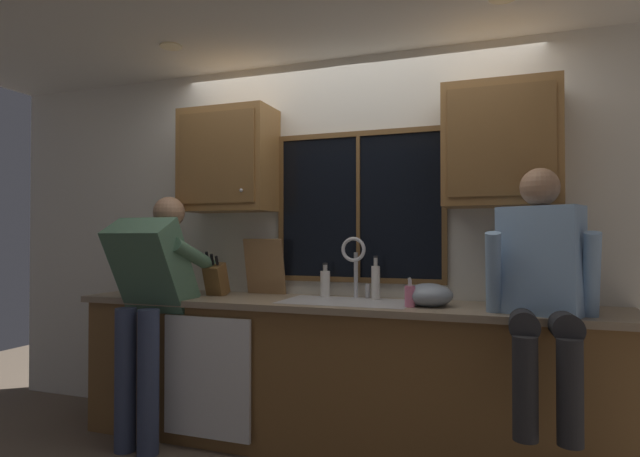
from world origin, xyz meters
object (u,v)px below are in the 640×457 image
at_px(cutting_board, 265,267).
at_px(bottle_tall_clear, 376,282).
at_px(person_standing, 150,292).
at_px(soap_dispenser, 410,296).
at_px(person_sitting_on_counter, 542,280).
at_px(mixing_bowl, 429,295).
at_px(knife_block, 216,280).
at_px(bottle_green_glass, 325,283).

relative_size(cutting_board, bottle_tall_clear, 1.41).
height_order(person_standing, soap_dispenser, person_standing).
distance_m(person_standing, bottle_tall_clear, 1.44).
bearing_deg(person_sitting_on_counter, mixing_bowl, 157.48).
relative_size(person_standing, bottle_tall_clear, 5.69).
xyz_separation_m(person_sitting_on_counter, soap_dispenser, (-0.69, 0.16, -0.12)).
xyz_separation_m(person_sitting_on_counter, mixing_bowl, (-0.59, 0.25, -0.12)).
xyz_separation_m(knife_block, mixing_bowl, (1.45, -0.05, -0.05)).
relative_size(person_sitting_on_counter, soap_dispenser, 7.44).
relative_size(knife_block, cutting_board, 0.81).
bearing_deg(mixing_bowl, soap_dispenser, -136.39).
distance_m(soap_dispenser, bottle_green_glass, 0.69).
xyz_separation_m(person_sitting_on_counter, knife_block, (-2.04, 0.30, -0.08)).
xyz_separation_m(person_standing, mixing_bowl, (1.71, 0.31, 0.01)).
bearing_deg(soap_dispenser, person_sitting_on_counter, -12.74).
bearing_deg(mixing_bowl, bottle_tall_clear, 152.68).
bearing_deg(cutting_board, bottle_green_glass, -1.89).
distance_m(person_standing, soap_dispenser, 1.63).
distance_m(cutting_board, bottle_tall_clear, 0.81).
height_order(person_sitting_on_counter, soap_dispenser, person_sitting_on_counter).
height_order(cutting_board, mixing_bowl, cutting_board).
xyz_separation_m(bottle_green_glass, bottle_tall_clear, (0.35, -0.03, 0.02)).
distance_m(knife_block, mixing_bowl, 1.45).
distance_m(person_sitting_on_counter, mixing_bowl, 0.65).
distance_m(person_standing, mixing_bowl, 1.74).
bearing_deg(mixing_bowl, person_standing, -169.78).
distance_m(cutting_board, soap_dispenser, 1.13).
xyz_separation_m(person_sitting_on_counter, bottle_green_glass, (-1.31, 0.46, -0.09)).
height_order(knife_block, mixing_bowl, knife_block).
xyz_separation_m(person_standing, bottle_green_glass, (1.00, 0.53, 0.04)).
bearing_deg(mixing_bowl, cutting_board, 168.72).
height_order(person_standing, mixing_bowl, person_standing).
distance_m(person_sitting_on_counter, bottle_tall_clear, 1.05).
bearing_deg(bottle_green_glass, mixing_bowl, -16.97).
bearing_deg(bottle_green_glass, knife_block, -167.01).
bearing_deg(knife_block, soap_dispenser, -5.89).
bearing_deg(cutting_board, mixing_bowl, -11.28).
bearing_deg(mixing_bowl, knife_block, 178.05).
bearing_deg(knife_block, person_sitting_on_counter, -8.23).
xyz_separation_m(cutting_board, bottle_tall_clear, (0.81, -0.05, -0.08)).
bearing_deg(person_sitting_on_counter, person_standing, -178.43).
height_order(mixing_bowl, bottle_green_glass, bottle_green_glass).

